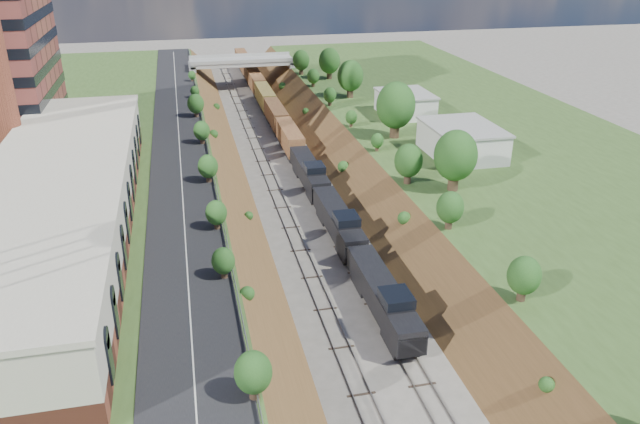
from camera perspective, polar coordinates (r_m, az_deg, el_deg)
platform_left at (r=93.20m, az=-23.31°, el=2.43°), size 44.00×180.00×5.00m
platform_right at (r=103.01m, az=15.58°, el=5.53°), size 44.00×180.00×5.00m
embankment_left at (r=92.32m, az=-9.60°, el=2.28°), size 10.00×180.00×10.00m
embankment_right at (r=95.73m, az=3.64°, el=3.39°), size 10.00×180.00×10.00m
rail_left_track at (r=92.99m, az=-4.44°, el=2.78°), size 1.58×180.00×0.18m
rail_right_track at (r=93.81m, az=-1.30°, el=3.04°), size 1.58×180.00×0.18m
road at (r=90.52m, az=-12.67°, el=4.98°), size 8.00×180.00×0.10m
guardrail at (r=90.22m, az=-10.09°, el=5.48°), size 0.10×171.00×0.70m
commercial_building at (r=69.96m, az=-22.82°, el=0.87°), size 14.30×62.30×7.00m
overpass at (r=151.29m, az=-7.14°, el=12.98°), size 24.50×8.30×7.40m
white_building_near at (r=90.69m, az=12.83°, el=6.31°), size 9.00×12.00×4.00m
white_building_far at (r=110.02m, az=7.79°, el=9.71°), size 8.00×10.00×3.60m
tree_right_large at (r=76.99m, az=12.29°, el=5.02°), size 5.25×5.25×7.61m
tree_left_crest at (r=53.19m, az=-8.01°, el=-6.50°), size 2.45×2.45×3.55m
freight_train at (r=118.85m, az=-4.00°, el=8.77°), size 2.72×139.64×4.55m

